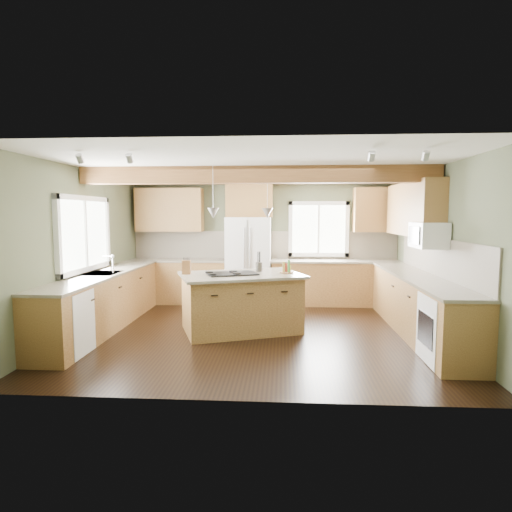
{
  "coord_description": "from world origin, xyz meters",
  "views": [
    {
      "loc": [
        0.4,
        -6.6,
        1.87
      ],
      "look_at": [
        -0.03,
        0.3,
        1.19
      ],
      "focal_mm": 30.0,
      "sensor_mm": 36.0,
      "label": 1
    }
  ],
  "objects": [
    {
      "name": "counter_back_right",
      "position": [
        1.49,
        2.2,
        0.9
      ],
      "size": [
        2.66,
        0.64,
        0.04
      ],
      "primitive_type": "cube",
      "color": "brown",
      "rests_on": "base_cab_back_right"
    },
    {
      "name": "microwave",
      "position": [
        2.58,
        -0.05,
        1.55
      ],
      "size": [
        0.4,
        0.7,
        0.38
      ],
      "primitive_type": "cube",
      "color": "white",
      "rests_on": "wall_right"
    },
    {
      "name": "upper_cab_back_left",
      "position": [
        -1.99,
        2.33,
        1.95
      ],
      "size": [
        1.4,
        0.35,
        0.9
      ],
      "primitive_type": "cube",
      "color": "brown",
      "rests_on": "wall_back"
    },
    {
      "name": "dishwasher",
      "position": [
        -2.49,
        -1.25,
        0.43
      ],
      "size": [
        0.6,
        0.6,
        0.84
      ],
      "primitive_type": "cube",
      "color": "white",
      "rests_on": "floor"
    },
    {
      "name": "sink",
      "position": [
        -2.5,
        0.05,
        0.91
      ],
      "size": [
        0.5,
        0.65,
        0.03
      ],
      "primitive_type": "cube",
      "color": "#262628",
      "rests_on": "counter_left"
    },
    {
      "name": "counter_back_left",
      "position": [
        -1.79,
        2.2,
        0.9
      ],
      "size": [
        2.06,
        0.64,
        0.04
      ],
      "primitive_type": "cube",
      "color": "brown",
      "rests_on": "base_cab_back_left"
    },
    {
      "name": "upper_cab_back_corner",
      "position": [
        2.3,
        2.33,
        1.95
      ],
      "size": [
        0.9,
        0.35,
        0.9
      ],
      "primitive_type": "cube",
      "color": "brown",
      "rests_on": "wall_back"
    },
    {
      "name": "base_cab_right",
      "position": [
        2.5,
        0.05,
        0.44
      ],
      "size": [
        0.6,
        3.7,
        0.88
      ],
      "primitive_type": "cube",
      "color": "brown",
      "rests_on": "floor"
    },
    {
      "name": "refrigerator",
      "position": [
        -0.3,
        2.12,
        0.9
      ],
      "size": [
        0.9,
        0.74,
        1.8
      ],
      "primitive_type": "cube",
      "color": "silver",
      "rests_on": "floor"
    },
    {
      "name": "knife_block",
      "position": [
        -1.12,
        0.01,
        1.03
      ],
      "size": [
        0.13,
        0.1,
        0.22
      ],
      "primitive_type": "cube",
      "rotation": [
        0.0,
        0.0,
        0.03
      ],
      "color": "#5C311B",
      "rests_on": "island_top"
    },
    {
      "name": "base_cab_left",
      "position": [
        -2.5,
        0.05,
        0.44
      ],
      "size": [
        0.6,
        3.7,
        0.88
      ],
      "primitive_type": "cube",
      "color": "brown",
      "rests_on": "floor"
    },
    {
      "name": "wall_right",
      "position": [
        2.8,
        0.0,
        1.3
      ],
      "size": [
        0.0,
        5.0,
        5.0
      ],
      "primitive_type": "plane",
      "rotation": [
        1.57,
        0.0,
        -1.57
      ],
      "color": "#4E553C",
      "rests_on": "ground"
    },
    {
      "name": "bottle_tray",
      "position": [
        0.46,
        0.26,
        1.02
      ],
      "size": [
        0.29,
        0.29,
        0.2
      ],
      "primitive_type": null,
      "rotation": [
        0.0,
        0.0,
        0.44
      ],
      "color": "brown",
      "rests_on": "island_top"
    },
    {
      "name": "cooktop",
      "position": [
        -0.4,
        0.05,
        0.93
      ],
      "size": [
        0.89,
        0.74,
        0.02
      ],
      "primitive_type": "cube",
      "rotation": [
        0.0,
        0.0,
        0.35
      ],
      "color": "black",
      "rests_on": "island_top"
    },
    {
      "name": "counter_left",
      "position": [
        -2.5,
        0.05,
        0.9
      ],
      "size": [
        0.64,
        3.74,
        0.04
      ],
      "primitive_type": "cube",
      "color": "brown",
      "rests_on": "base_cab_left"
    },
    {
      "name": "ceiling",
      "position": [
        0.0,
        0.0,
        2.6
      ],
      "size": [
        5.6,
        5.6,
        0.0
      ],
      "primitive_type": "plane",
      "rotation": [
        3.14,
        0.0,
        0.0
      ],
      "color": "silver",
      "rests_on": "wall_back"
    },
    {
      "name": "oven",
      "position": [
        2.49,
        -1.25,
        0.43
      ],
      "size": [
        0.6,
        0.72,
        0.84
      ],
      "primitive_type": "cube",
      "color": "white",
      "rests_on": "floor"
    },
    {
      "name": "wall_back",
      "position": [
        0.0,
        2.5,
        1.3
      ],
      "size": [
        5.6,
        0.0,
        5.6
      ],
      "primitive_type": "plane",
      "rotation": [
        1.57,
        0.0,
        0.0
      ],
      "color": "#4E553C",
      "rests_on": "ground"
    },
    {
      "name": "pendant_left",
      "position": [
        -0.67,
        -0.05,
        1.88
      ],
      "size": [
        0.18,
        0.18,
        0.16
      ],
      "primitive_type": "cone",
      "rotation": [
        3.14,
        0.0,
        0.0
      ],
      "color": "#B2B2B7",
      "rests_on": "ceiling"
    },
    {
      "name": "window_left",
      "position": [
        -2.78,
        0.05,
        1.55
      ],
      "size": [
        0.04,
        1.6,
        1.05
      ],
      "primitive_type": "cube",
      "color": "white",
      "rests_on": "wall_left"
    },
    {
      "name": "faucet",
      "position": [
        -2.32,
        0.05,
        1.05
      ],
      "size": [
        0.02,
        0.02,
        0.28
      ],
      "primitive_type": "cylinder",
      "color": "#B2B2B7",
      "rests_on": "sink"
    },
    {
      "name": "floor",
      "position": [
        0.0,
        0.0,
        0.0
      ],
      "size": [
        5.6,
        5.6,
        0.0
      ],
      "primitive_type": "plane",
      "color": "black",
      "rests_on": "ground"
    },
    {
      "name": "wall_left",
      "position": [
        -2.8,
        0.0,
        1.3
      ],
      "size": [
        0.0,
        5.0,
        5.0
      ],
      "primitive_type": "plane",
      "rotation": [
        1.57,
        0.0,
        1.57
      ],
      "color": "#4E553C",
      "rests_on": "ground"
    },
    {
      "name": "window_back",
      "position": [
        1.15,
        2.48,
        1.55
      ],
      "size": [
        1.1,
        0.04,
        1.0
      ],
      "primitive_type": "cube",
      "color": "white",
      "rests_on": "wall_back"
    },
    {
      "name": "backsplash_back",
      "position": [
        0.0,
        2.48,
        1.21
      ],
      "size": [
        5.58,
        0.03,
        0.58
      ],
      "primitive_type": "cube",
      "color": "brown",
      "rests_on": "wall_back"
    },
    {
      "name": "pendant_right",
      "position": [
        0.15,
        0.25,
        1.88
      ],
      "size": [
        0.18,
        0.18,
        0.16
      ],
      "primitive_type": "cone",
      "rotation": [
        3.14,
        0.0,
        0.0
      ],
      "color": "#B2B2B7",
      "rests_on": "ceiling"
    },
    {
      "name": "island_top",
      "position": [
        -0.26,
        0.1,
        0.9
      ],
      "size": [
        2.16,
        1.76,
        0.04
      ],
      "primitive_type": "cube",
      "rotation": [
        0.0,
        0.0,
        0.35
      ],
      "color": "brown",
      "rests_on": "island"
    },
    {
      "name": "soffit_trim",
      "position": [
        0.0,
        2.4,
        2.54
      ],
      "size": [
        5.55,
        0.2,
        0.1
      ],
      "primitive_type": "cube",
      "color": "brown",
      "rests_on": "ceiling"
    },
    {
      "name": "base_cab_back_right",
      "position": [
        1.49,
        2.2,
        0.44
      ],
      "size": [
        2.62,
        0.6,
        0.88
      ],
      "primitive_type": "cube",
      "color": "brown",
      "rests_on": "floor"
    },
    {
      "name": "upper_cab_over_fridge",
      "position": [
        -0.3,
        2.33,
        2.15
      ],
      "size": [
        0.96,
        0.35,
        0.7
      ],
      "primitive_type": "cube",
      "color": "brown",
      "rests_on": "wall_back"
    },
    {
      "name": "island",
      "position": [
        -0.26,
        0.1,
        0.44
      ],
      "size": [
        2.01,
        1.61,
        0.88
      ],
      "primitive_type": "cube",
      "rotation": [
        0.0,
        0.0,
        0.35
      ],
      "color": "olive",
      "rests_on": "floor"
    },
    {
      "name": "base_cab_back_left",
      "position": [
        -1.79,
        2.2,
        0.44
      ],
      "size": [
        2.02,
        0.6,
        0.88
      ],
      "primitive_type": "cube",
      "color": "brown",
      "rests_on": "floor"
    },
    {
      "name": "utensil_crock",
      "position": [
        0.01,
        0.42,
        0.99
      ],
      "size": [
        0.15,
        0.15,
        0.15
      ],
      "primitive_type": "cylinder",
      "rotation": [
        0.0,
        0.0,
        0.38
      ],
      "color": "#453D37",
      "rests_on": "island_top"
    },
    {
      "name": "ceiling_beam",
      "position": [
        0.0,
        0.1,
        2.47
      ],
      "size": [
        5.55,
        0.26,
        0.26
      ],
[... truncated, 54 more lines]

